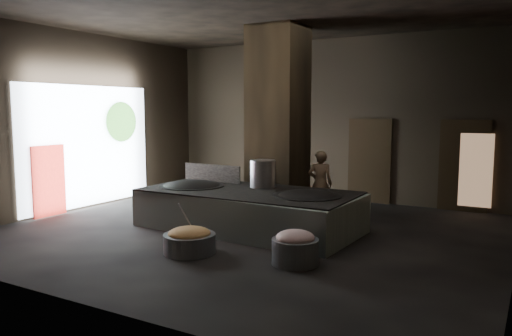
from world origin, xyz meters
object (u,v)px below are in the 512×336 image
Objects in this scene: hearth_platform at (248,210)px; cook at (320,184)px; wok_left at (192,189)px; wok_right at (307,199)px; veg_basin at (190,243)px; stock_pot at (263,174)px; meat_basin at (295,252)px.

cook is at bearing 68.93° from hearth_platform.
cook is (2.30, 1.99, 0.04)m from wok_left.
wok_right reaches higher than veg_basin.
wok_right is 0.86× the size of cook.
cook is (-0.50, 1.89, 0.04)m from wok_right.
stock_pot is 2.79m from veg_basin.
veg_basin is (0.01, -2.06, -0.23)m from hearth_platform.
wok_left is 2.56m from veg_basin.
wok_left is 2.80m from wok_right.
hearth_platform is 3.41× the size of wok_right.
meat_basin is at bearing -26.37° from wok_left.
cook is at bearing 78.26° from veg_basin.
meat_basin is at bearing 10.04° from veg_basin.
hearth_platform is 2.15m from cook.
veg_basin is at bearing -90.79° from stock_pot.
hearth_platform is 2.60m from meat_basin.
cook is (0.85, 1.94, 0.39)m from hearth_platform.
wok_left reaches higher than hearth_platform.
hearth_platform is at bearing -95.19° from stock_pot.
hearth_platform is 2.93× the size of cook.
cook reaches higher than hearth_platform.
wok_left is at bearing 23.13° from cook.
meat_basin is at bearing -71.92° from wok_right.
wok_right is 1.95m from cook.
wok_left is 1.57× the size of veg_basin.
veg_basin is at bearing -87.09° from hearth_platform.
cook is at bearing 104.98° from wok_right.
hearth_platform is 3.17× the size of wok_left.
stock_pot is (-1.30, 0.50, 0.38)m from wok_right.
hearth_platform is at bearing 90.39° from veg_basin.
hearth_platform is at bearing -177.88° from wok_right.
meat_basin is (1.88, -2.28, -0.92)m from stock_pot.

